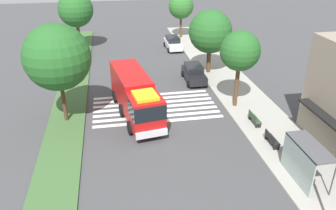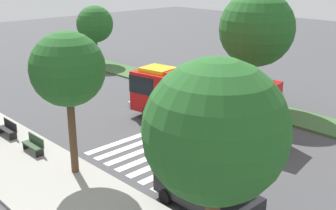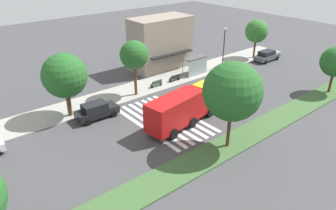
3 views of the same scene
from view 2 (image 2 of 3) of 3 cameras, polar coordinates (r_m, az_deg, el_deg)
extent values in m
plane|color=#424244|center=(25.33, 1.32, -4.04)|extent=(120.00, 120.00, 0.00)
cube|color=#9E9B93|center=(20.69, -15.81, -9.96)|extent=(60.00, 4.75, 0.14)
cube|color=#3D6033|center=(30.89, 11.36, -0.09)|extent=(60.00, 3.00, 0.14)
cube|color=silver|center=(22.97, 8.32, -6.66)|extent=(0.45, 11.08, 0.01)
cube|color=silver|center=(23.48, 6.58, -6.02)|extent=(0.45, 11.08, 0.01)
cube|color=silver|center=(24.00, 4.92, -5.40)|extent=(0.45, 11.08, 0.01)
cube|color=silver|center=(24.55, 3.34, -4.80)|extent=(0.45, 11.08, 0.01)
cube|color=silver|center=(25.12, 1.83, -4.22)|extent=(0.45, 11.08, 0.01)
cube|color=silver|center=(25.71, 0.39, -3.67)|extent=(0.45, 11.08, 0.01)
cube|color=silver|center=(26.31, -0.98, -3.15)|extent=(0.45, 11.08, 0.01)
cube|color=#B71414|center=(27.71, -1.36, 2.01)|extent=(3.18, 2.84, 2.61)
cube|color=#B71414|center=(25.14, 7.12, 0.54)|extent=(6.91, 3.43, 2.94)
cube|color=black|center=(27.83, -2.05, 3.19)|extent=(2.40, 2.74, 1.15)
cube|color=silver|center=(28.95, -3.70, 0.51)|extent=(0.62, 2.44, 0.50)
cube|color=yellow|center=(27.35, -1.38, 4.87)|extent=(2.22, 1.99, 0.24)
cylinder|color=black|center=(27.05, -2.46, -1.32)|extent=(1.13, 0.47, 1.10)
cylinder|color=black|center=(28.86, 0.60, -0.03)|extent=(1.13, 0.47, 1.10)
cylinder|color=black|center=(23.89, 8.94, -4.26)|extent=(1.13, 0.47, 1.10)
cylinder|color=black|center=(25.92, 11.50, -2.57)|extent=(1.13, 0.47, 1.10)
cylinder|color=black|center=(25.30, 3.01, -2.74)|extent=(1.13, 0.47, 1.10)
cylinder|color=black|center=(27.23, 5.88, -1.27)|extent=(1.13, 0.47, 1.10)
cube|color=black|center=(17.73, 5.26, -11.95)|extent=(4.59, 1.97, 0.79)
cube|color=black|center=(17.24, 5.90, -10.15)|extent=(2.58, 1.70, 0.65)
cylinder|color=black|center=(18.26, -0.37, -12.33)|extent=(0.64, 0.23, 0.64)
cylinder|color=black|center=(19.40, 3.77, -10.40)|extent=(0.64, 0.23, 0.64)
cylinder|color=black|center=(17.77, 11.00, -13.66)|extent=(0.64, 0.23, 0.64)
cube|color=black|center=(26.35, -20.99, -3.12)|extent=(1.60, 0.50, 0.08)
cube|color=black|center=(26.33, -20.62, -2.47)|extent=(1.60, 0.06, 0.45)
cube|color=black|center=(25.80, -20.29, -4.03)|extent=(0.08, 0.45, 0.37)
cube|color=black|center=(27.05, -21.56, -3.15)|extent=(0.08, 0.45, 0.37)
cube|color=#2D472D|center=(23.64, -17.88, -5.22)|extent=(1.60, 0.50, 0.08)
cube|color=#2D472D|center=(23.62, -17.47, -4.49)|extent=(1.60, 0.06, 0.45)
cube|color=black|center=(23.13, -17.02, -6.27)|extent=(0.08, 0.45, 0.37)
cube|color=black|center=(24.33, -18.60, -5.19)|extent=(0.08, 0.45, 0.37)
sphere|color=#235B23|center=(13.21, 6.45, -3.51)|extent=(4.68, 4.68, 4.68)
cylinder|color=#513823|center=(20.38, -12.82, -3.87)|extent=(0.36, 0.36, 3.90)
sphere|color=#235B23|center=(19.44, -13.47, 4.78)|extent=(3.44, 3.44, 3.44)
cylinder|color=#47301E|center=(30.38, 11.51, 3.31)|extent=(0.32, 0.32, 3.64)
sphere|color=#235B23|center=(29.68, 11.95, 10.10)|extent=(5.18, 5.18, 5.18)
cylinder|color=#47301E|center=(44.06, -9.72, 7.39)|extent=(0.32, 0.32, 2.68)
sphere|color=#235B23|center=(43.65, -9.90, 10.78)|extent=(3.70, 3.70, 3.70)
camera|label=1|loc=(46.95, -19.76, 22.38)|focal=35.83mm
camera|label=3|loc=(40.61, 54.77, 20.89)|focal=33.84mm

